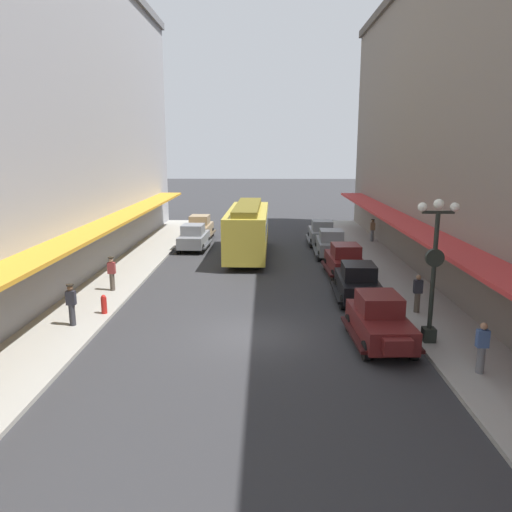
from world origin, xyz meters
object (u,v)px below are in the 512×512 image
(parked_car_5, at_px, (194,237))
(fire_hydrant, at_px, (104,304))
(parked_car_1, at_px, (345,259))
(parked_car_2, at_px, (322,232))
(parked_car_6, at_px, (357,282))
(pedestrian_4, at_px, (418,293))
(streetcar, at_px, (248,228))
(parked_car_0, at_px, (199,227))
(parked_car_3, at_px, (380,319))
(parked_car_4, at_px, (331,243))
(pedestrian_5, at_px, (71,304))
(pedestrian_1, at_px, (372,230))
(pedestrian_2, at_px, (112,273))
(pedestrian_0, at_px, (482,347))
(lamp_post_with_clock, at_px, (434,265))

(parked_car_5, xyz_separation_m, fire_hydrant, (-1.78, -14.23, -0.38))
(parked_car_1, xyz_separation_m, parked_car_2, (-0.28, 9.26, 0.00))
(parked_car_6, bearing_deg, pedestrian_4, -42.51)
(pedestrian_4, bearing_deg, streetcar, 123.01)
(parked_car_0, bearing_deg, parked_car_1, -49.87)
(parked_car_0, relative_size, parked_car_3, 1.00)
(parked_car_4, bearing_deg, pedestrian_5, -131.18)
(parked_car_4, height_order, pedestrian_4, parked_car_4)
(parked_car_3, bearing_deg, pedestrian_1, 79.00)
(pedestrian_2, relative_size, pedestrian_4, 1.02)
(parked_car_1, distance_m, pedestrian_4, 7.02)
(pedestrian_0, xyz_separation_m, pedestrian_5, (-14.30, 3.96, 0.02))
(parked_car_4, xyz_separation_m, pedestrian_5, (-11.87, -13.56, 0.07))
(parked_car_0, distance_m, parked_car_1, 14.95)
(parked_car_2, distance_m, pedestrian_4, 16.14)
(parked_car_2, height_order, pedestrian_4, parked_car_2)
(parked_car_1, bearing_deg, parked_car_3, -91.52)
(parked_car_5, distance_m, pedestrian_0, 22.90)
(fire_hydrant, bearing_deg, parked_car_4, 47.52)
(streetcar, height_order, pedestrian_2, streetcar)
(pedestrian_1, height_order, pedestrian_4, pedestrian_1)
(parked_car_0, xyz_separation_m, parked_car_6, (9.50, -16.14, 0.00))
(pedestrian_2, bearing_deg, parked_car_2, 47.93)
(parked_car_3, xyz_separation_m, pedestrian_2, (-11.68, 6.29, 0.07))
(parked_car_3, bearing_deg, pedestrian_0, -45.96)
(parked_car_2, xyz_separation_m, pedestrian_2, (-11.66, -12.92, 0.07))
(fire_hydrant, xyz_separation_m, pedestrian_5, (-0.78, -1.46, 0.45))
(parked_car_5, height_order, lamp_post_with_clock, lamp_post_with_clock)
(lamp_post_with_clock, height_order, pedestrian_2, lamp_post_with_clock)
(pedestrian_4, bearing_deg, parked_car_3, -125.59)
(parked_car_4, xyz_separation_m, pedestrian_4, (2.20, -11.66, 0.05))
(pedestrian_0, xyz_separation_m, pedestrian_1, (1.31, 22.48, 0.02))
(parked_car_1, xyz_separation_m, pedestrian_2, (-11.94, -3.66, 0.07))
(parked_car_2, bearing_deg, pedestrian_2, -132.07)
(parked_car_1, distance_m, pedestrian_1, 10.53)
(parked_car_6, distance_m, fire_hydrant, 11.37)
(parked_car_0, relative_size, fire_hydrant, 5.25)
(parked_car_4, relative_size, pedestrian_5, 2.57)
(streetcar, bearing_deg, lamp_post_with_clock, -64.71)
(parked_car_1, height_order, lamp_post_with_clock, lamp_post_with_clock)
(parked_car_1, height_order, parked_car_2, same)
(parked_car_6, bearing_deg, parked_car_0, 120.48)
(pedestrian_1, xyz_separation_m, pedestrian_4, (-1.54, -16.61, -0.02))
(parked_car_0, xyz_separation_m, parked_car_1, (9.63, -11.43, 0.00))
(pedestrian_2, bearing_deg, parked_car_4, 36.13)
(pedestrian_1, bearing_deg, parked_car_4, -127.08)
(streetcar, bearing_deg, pedestrian_2, -126.12)
(parked_car_6, bearing_deg, parked_car_2, 90.59)
(lamp_post_with_clock, bearing_deg, parked_car_4, 96.37)
(lamp_post_with_clock, height_order, pedestrian_1, lamp_post_with_clock)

